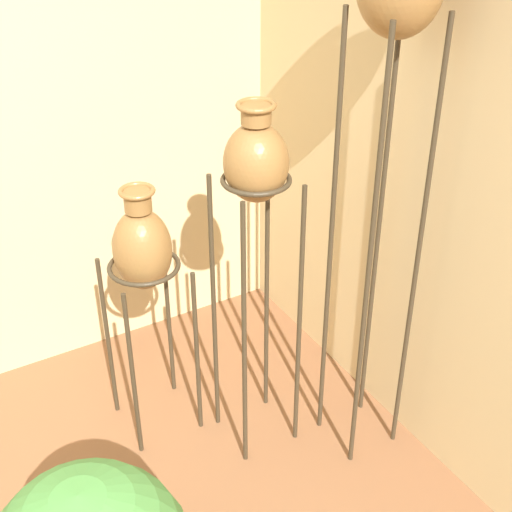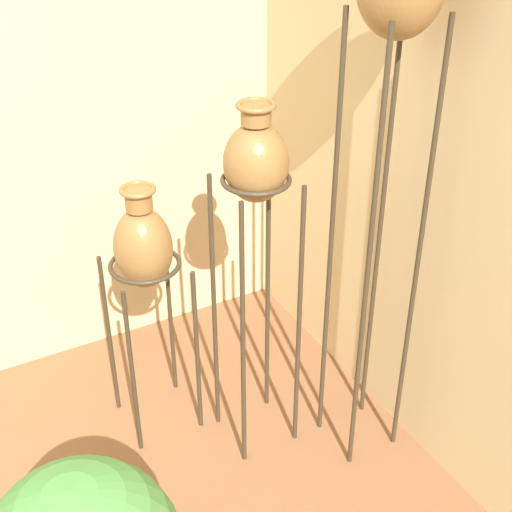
# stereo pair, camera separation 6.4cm
# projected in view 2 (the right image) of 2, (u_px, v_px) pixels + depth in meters

# --- Properties ---
(vase_stand_tall) EXTENTS (0.29, 0.29, 2.22)m
(vase_stand_tall) POSITION_uv_depth(u_px,v_px,m) (399.00, 8.00, 2.29)
(vase_stand_tall) COLOR #382D1E
(vase_stand_tall) RESTS_ON ground_plane
(vase_stand_medium) EXTENTS (0.28, 0.28, 1.57)m
(vase_stand_medium) POSITION_uv_depth(u_px,v_px,m) (256.00, 177.00, 2.63)
(vase_stand_medium) COLOR #382D1E
(vase_stand_medium) RESTS_ON ground_plane
(vase_stand_short) EXTENTS (0.32, 0.32, 1.20)m
(vase_stand_short) POSITION_uv_depth(u_px,v_px,m) (144.00, 252.00, 2.90)
(vase_stand_short) COLOR #382D1E
(vase_stand_short) RESTS_ON ground_plane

